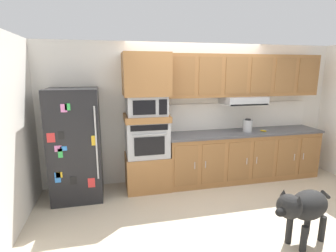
{
  "coord_description": "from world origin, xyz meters",
  "views": [
    {
      "loc": [
        -1.58,
        -3.51,
        2.03
      ],
      "look_at": [
        -0.67,
        0.38,
        1.17
      ],
      "focal_mm": 27.98,
      "sensor_mm": 36.0,
      "label": 1
    }
  ],
  "objects_px": {
    "electric_kettle": "(248,126)",
    "microwave": "(146,105)",
    "dog": "(304,207)",
    "refrigerator": "(76,144)",
    "screwdriver": "(264,131)",
    "built_in_oven": "(147,138)"
  },
  "relations": [
    {
      "from": "electric_kettle",
      "to": "dog",
      "type": "distance_m",
      "value": 2.0
    },
    {
      "from": "built_in_oven",
      "to": "screwdriver",
      "type": "relative_size",
      "value": 4.16
    },
    {
      "from": "dog",
      "to": "microwave",
      "type": "bearing_deg",
      "value": -70.22
    },
    {
      "from": "electric_kettle",
      "to": "microwave",
      "type": "bearing_deg",
      "value": 178.54
    },
    {
      "from": "screwdriver",
      "to": "electric_kettle",
      "type": "height_order",
      "value": "electric_kettle"
    },
    {
      "from": "refrigerator",
      "to": "screwdriver",
      "type": "height_order",
      "value": "refrigerator"
    },
    {
      "from": "dog",
      "to": "refrigerator",
      "type": "bearing_deg",
      "value": -53.52
    },
    {
      "from": "refrigerator",
      "to": "dog",
      "type": "distance_m",
      "value": 3.28
    },
    {
      "from": "electric_kettle",
      "to": "built_in_oven",
      "type": "bearing_deg",
      "value": 178.54
    },
    {
      "from": "dog",
      "to": "screwdriver",
      "type": "bearing_deg",
      "value": -127.3
    },
    {
      "from": "screwdriver",
      "to": "electric_kettle",
      "type": "relative_size",
      "value": 0.7
    },
    {
      "from": "built_in_oven",
      "to": "microwave",
      "type": "relative_size",
      "value": 1.09
    },
    {
      "from": "microwave",
      "to": "dog",
      "type": "xyz_separation_m",
      "value": [
        1.53,
        -1.94,
        -0.98
      ]
    },
    {
      "from": "refrigerator",
      "to": "electric_kettle",
      "type": "relative_size",
      "value": 7.33
    },
    {
      "from": "refrigerator",
      "to": "screwdriver",
      "type": "distance_m",
      "value": 3.3
    },
    {
      "from": "dog",
      "to": "electric_kettle",
      "type": "bearing_deg",
      "value": -118.08
    },
    {
      "from": "microwave",
      "to": "screwdriver",
      "type": "relative_size",
      "value": 3.83
    },
    {
      "from": "screwdriver",
      "to": "refrigerator",
      "type": "bearing_deg",
      "value": 179.57
    },
    {
      "from": "built_in_oven",
      "to": "dog",
      "type": "distance_m",
      "value": 2.5
    },
    {
      "from": "built_in_oven",
      "to": "electric_kettle",
      "type": "relative_size",
      "value": 2.92
    },
    {
      "from": "electric_kettle",
      "to": "dog",
      "type": "relative_size",
      "value": 0.24
    },
    {
      "from": "built_in_oven",
      "to": "dog",
      "type": "xyz_separation_m",
      "value": [
        1.53,
        -1.94,
        -0.42
      ]
    }
  ]
}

